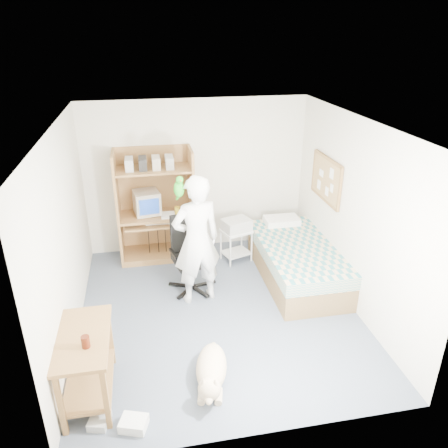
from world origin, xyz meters
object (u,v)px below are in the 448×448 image
(office_chair, at_px, (190,264))
(dog, at_px, (211,370))
(side_desk, at_px, (86,357))
(printer_cart, at_px, (236,240))
(bed, at_px, (296,261))
(computer_hutch, at_px, (156,210))
(person, at_px, (197,241))

(office_chair, relative_size, dog, 1.07)
(side_desk, bearing_deg, office_chair, 55.80)
(dog, xyz_separation_m, printer_cart, (0.84, 2.60, 0.19))
(office_chair, relative_size, printer_cart, 2.01)
(bed, xyz_separation_m, dog, (-1.61, -1.88, -0.12))
(bed, height_order, printer_cart, bed)
(bed, relative_size, printer_cart, 3.73)
(computer_hutch, relative_size, printer_cart, 3.32)
(computer_hutch, xyz_separation_m, side_desk, (-0.85, -2.94, -0.33))
(side_desk, height_order, office_chair, office_chair)
(side_desk, xyz_separation_m, printer_cart, (2.08, 2.53, -0.14))
(side_desk, xyz_separation_m, office_chair, (1.26, 1.85, -0.10))
(office_chair, bearing_deg, printer_cart, 26.62)
(person, bearing_deg, printer_cart, -140.48)
(person, bearing_deg, bed, 177.19)
(printer_cart, bearing_deg, bed, -61.71)
(printer_cart, bearing_deg, side_desk, -148.25)
(computer_hutch, bearing_deg, person, -71.29)
(side_desk, distance_m, printer_cart, 3.28)
(bed, distance_m, printer_cart, 1.05)
(side_desk, distance_m, person, 2.07)
(bed, xyz_separation_m, printer_cart, (-0.77, 0.71, 0.07))
(computer_hutch, xyz_separation_m, dog, (0.39, -3.00, -0.65))
(computer_hutch, height_order, dog, computer_hutch)
(printer_cart, bearing_deg, office_chair, -159.30)
(computer_hutch, bearing_deg, side_desk, -106.14)
(computer_hutch, height_order, side_desk, computer_hutch)
(bed, xyz_separation_m, side_desk, (-2.85, -1.82, 0.21))
(bed, relative_size, dog, 1.99)
(office_chair, relative_size, person, 0.60)
(side_desk, relative_size, person, 0.55)
(office_chair, distance_m, dog, 1.93)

